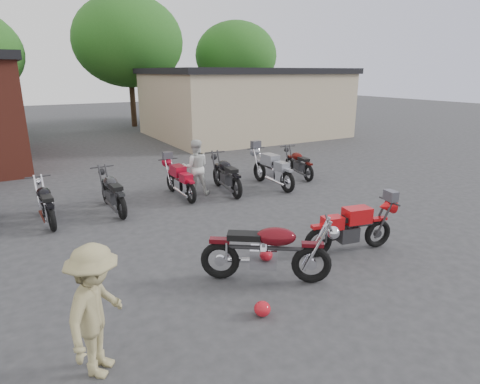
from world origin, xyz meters
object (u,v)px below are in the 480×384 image
row_bike_6 (272,168)px  helmet (262,309)px  vintage_motorcycle (268,247)px  sportbike (351,226)px  person_tan (97,311)px  row_bike_2 (45,201)px  row_bike_3 (112,190)px  person_light (196,167)px  row_bike_7 (298,162)px  row_bike_4 (180,179)px  row_bike_5 (226,173)px

row_bike_6 → helmet: bearing=143.9°
vintage_motorcycle → helmet: bearing=-92.6°
sportbike → person_tan: person_tan is taller
row_bike_2 → row_bike_3: bearing=-92.3°
helmet → person_light: bearing=74.6°
helmet → row_bike_3: bearing=97.5°
vintage_motorcycle → row_bike_7: vintage_motorcycle is taller
sportbike → row_bike_3: bearing=137.0°
sportbike → row_bike_4: bearing=118.1°
helmet → row_bike_6: 7.30m
vintage_motorcycle → row_bike_3: size_ratio=1.11×
person_tan → row_bike_4: bearing=7.6°
helmet → person_tan: 2.48m
row_bike_4 → row_bike_6: row_bike_6 is taller
person_light → helmet: bearing=94.2°
person_tan → row_bike_5: bearing=-2.2°
row_bike_3 → row_bike_5: row_bike_5 is taller
helmet → row_bike_7: (5.76, 6.49, 0.42)m
helmet → person_tan: size_ratio=0.15×
row_bike_3 → row_bike_7: row_bike_3 is taller
vintage_motorcycle → person_light: 5.59m
sportbike → row_bike_2: size_ratio=1.03×
person_tan → row_bike_2: (-0.05, 6.02, -0.30)m
person_light → row_bike_6: (2.50, -0.43, -0.22)m
row_bike_3 → row_bike_7: (6.56, 0.42, -0.05)m
sportbike → person_tan: 5.30m
sportbike → person_light: person_light is taller
vintage_motorcycle → person_tan: size_ratio=1.31×
vintage_motorcycle → row_bike_2: vintage_motorcycle is taller
row_bike_2 → row_bike_5: size_ratio=0.91×
helmet → person_light: 6.62m
person_light → row_bike_5: bearing=-173.9°
person_tan → row_bike_4: size_ratio=0.88×
vintage_motorcycle → sportbike: (2.15, 0.15, -0.08)m
person_light → row_bike_5: 0.97m
row_bike_5 → row_bike_7: size_ratio=1.13×
person_tan → row_bike_2: size_ratio=0.89×
person_tan → row_bike_6: size_ratio=0.79×
person_light → row_bike_6: size_ratio=0.78×
vintage_motorcycle → helmet: vintage_motorcycle is taller
row_bike_2 → sportbike: bearing=-137.0°
vintage_motorcycle → helmet: 1.22m
vintage_motorcycle → person_light: person_light is taller
vintage_motorcycle → row_bike_6: size_ratio=1.04×
sportbike → row_bike_7: 6.21m
helmet → row_bike_6: (4.24, 5.91, 0.51)m
vintage_motorcycle → row_bike_5: vintage_motorcycle is taller
row_bike_4 → person_tan: bearing=148.8°
person_light → row_bike_3: size_ratio=0.83×
row_bike_2 → row_bike_4: row_bike_4 is taller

